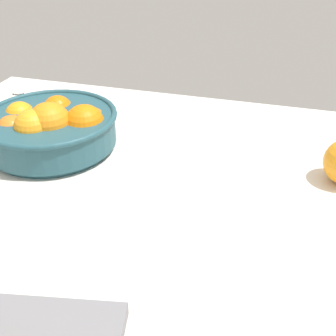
# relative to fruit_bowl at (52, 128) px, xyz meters

# --- Properties ---
(ground_plane) EXTENTS (1.31, 0.95, 0.03)m
(ground_plane) POSITION_rel_fruit_bowl_xyz_m (0.31, -0.11, -0.06)
(ground_plane) COLOR silver
(fruit_bowl) EXTENTS (0.28, 0.28, 0.11)m
(fruit_bowl) POSITION_rel_fruit_bowl_xyz_m (0.00, 0.00, 0.00)
(fruit_bowl) COLOR #234C56
(fruit_bowl) RESTS_ON ground_plane
(spoon) EXTENTS (0.12, 0.08, 0.01)m
(spoon) POSITION_rel_fruit_bowl_xyz_m (-0.27, 0.24, -0.04)
(spoon) COLOR silver
(spoon) RESTS_ON ground_plane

